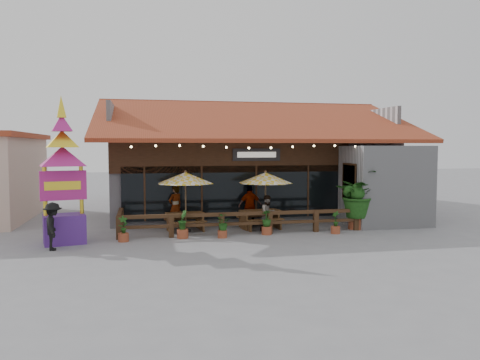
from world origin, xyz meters
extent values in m
plane|color=gray|center=(0.00, 0.00, 0.00)|extent=(100.00, 100.00, 0.00)
cube|color=#B6B6BC|center=(0.00, 7.00, 2.00)|extent=(14.00, 10.00, 4.00)
cube|color=#3D2213|center=(-1.50, 1.92, 3.20)|extent=(11.00, 0.16, 1.60)
cube|color=black|center=(-1.50, 1.90, 1.50)|extent=(10.00, 0.12, 2.40)
cube|color=tan|center=(-1.50, 2.10, 1.50)|extent=(9.80, 0.05, 2.20)
cube|color=#B6B6BC|center=(5.25, 0.65, 1.80)|extent=(3.50, 2.70, 3.60)
cube|color=red|center=(3.44, 0.50, 2.00)|extent=(0.06, 1.20, 1.50)
cube|color=#3D2213|center=(3.43, 0.50, 2.00)|extent=(0.04, 1.34, 1.64)
cube|color=#9F3D24|center=(0.00, 3.50, 4.90)|extent=(15.50, 7.05, 2.37)
cube|color=#9F3D24|center=(0.00, 10.50, 4.90)|extent=(15.50, 7.05, 2.37)
cube|color=#9F3D24|center=(0.00, 7.00, 6.02)|extent=(15.50, 0.30, 0.12)
cube|color=#B6B6BC|center=(-7.00, 7.00, 4.70)|extent=(0.20, 9.00, 1.80)
cube|color=#B6B6BC|center=(7.00, 7.00, 4.70)|extent=(0.20, 9.00, 1.80)
cube|color=black|center=(-0.50, 1.80, 3.20)|extent=(2.20, 0.10, 0.55)
cube|color=silver|center=(-0.50, 1.74, 3.20)|extent=(1.80, 0.02, 0.25)
cube|color=#3D2213|center=(-5.50, 1.86, 1.50)|extent=(0.08, 0.08, 2.40)
cube|color=#3D2213|center=(-3.00, 1.86, 1.50)|extent=(0.08, 0.08, 2.40)
cube|color=#3D2213|center=(-0.50, 1.86, 1.50)|extent=(0.08, 0.08, 2.40)
cube|color=#3D2213|center=(2.00, 1.86, 1.50)|extent=(0.08, 0.08, 2.40)
sphere|color=#FFD48C|center=(-6.00, 0.08, 3.55)|extent=(0.09, 0.09, 0.09)
sphere|color=#FFD48C|center=(-5.05, 0.08, 3.59)|extent=(0.09, 0.09, 0.09)
sphere|color=#FFD48C|center=(-4.10, 0.08, 3.60)|extent=(0.09, 0.09, 0.09)
sphere|color=#FFD48C|center=(-3.15, 0.08, 3.57)|extent=(0.09, 0.09, 0.09)
sphere|color=#FFD48C|center=(-2.20, 0.08, 3.53)|extent=(0.09, 0.09, 0.09)
sphere|color=#FFD48C|center=(-1.25, 0.08, 3.50)|extent=(0.09, 0.09, 0.09)
sphere|color=#FFD48C|center=(-0.30, 0.08, 3.51)|extent=(0.09, 0.09, 0.09)
sphere|color=#FFD48C|center=(0.65, 0.08, 3.55)|extent=(0.09, 0.09, 0.09)
sphere|color=#FFD48C|center=(1.60, 0.08, 3.59)|extent=(0.09, 0.09, 0.09)
sphere|color=#FFD48C|center=(2.55, 0.08, 3.60)|extent=(0.09, 0.09, 0.09)
sphere|color=#FFD48C|center=(3.50, 0.08, 3.57)|extent=(0.09, 0.09, 0.09)
cube|color=#432918|center=(-6.50, -0.50, 0.45)|extent=(0.20, 0.20, 0.90)
cube|color=#432918|center=(-4.50, -0.50, 0.45)|extent=(0.20, 0.20, 0.90)
cube|color=#432918|center=(-2.50, -0.50, 0.45)|extent=(0.20, 0.20, 0.90)
cube|color=#432918|center=(-0.50, -0.50, 0.45)|extent=(0.20, 0.20, 0.90)
cube|color=#432918|center=(1.50, -0.50, 0.45)|extent=(0.20, 0.20, 0.90)
cube|color=#432918|center=(3.30, -0.50, 0.45)|extent=(0.20, 0.20, 0.90)
cube|color=#432918|center=(-1.60, -0.50, 0.85)|extent=(9.80, 0.16, 0.14)
cube|color=#432918|center=(-1.60, -0.50, 0.45)|extent=(9.80, 0.12, 0.12)
cube|color=#432918|center=(-6.50, 0.75, 0.85)|extent=(0.16, 2.50, 0.14)
cube|color=#432918|center=(-6.50, 1.90, 0.45)|extent=(0.20, 0.20, 0.90)
cylinder|color=brown|center=(-3.82, 0.70, 1.21)|extent=(0.06, 0.06, 2.42)
cone|color=yellow|center=(-3.82, 0.70, 2.26)|extent=(3.13, 3.13, 0.47)
sphere|color=brown|center=(-3.82, 0.70, 2.52)|extent=(0.11, 0.11, 0.11)
cylinder|color=black|center=(-3.82, 0.70, 0.03)|extent=(0.46, 0.46, 0.06)
cylinder|color=brown|center=(-0.36, 0.73, 1.18)|extent=(0.06, 0.06, 2.37)
cone|color=yellow|center=(-0.36, 0.73, 2.21)|extent=(3.12, 3.12, 0.46)
sphere|color=brown|center=(-0.36, 0.73, 2.47)|extent=(0.10, 0.10, 0.10)
cylinder|color=black|center=(-0.36, 0.73, 0.03)|extent=(0.45, 0.45, 0.06)
cube|color=brown|center=(-3.83, 0.88, 0.73)|extent=(1.67, 0.94, 0.06)
cube|color=brown|center=(-4.52, 0.79, 0.37)|extent=(0.17, 0.70, 0.73)
cube|color=brown|center=(-3.14, 0.97, 0.37)|extent=(0.17, 0.70, 0.73)
cube|color=brown|center=(-3.76, 0.34, 0.44)|extent=(1.61, 0.47, 0.05)
cube|color=brown|center=(-3.90, 1.42, 0.44)|extent=(1.61, 0.47, 0.05)
cube|color=brown|center=(-0.61, 0.72, 0.78)|extent=(1.78, 1.02, 0.06)
cube|color=brown|center=(-1.34, 0.61, 0.39)|extent=(0.19, 0.74, 0.78)
cube|color=brown|center=(0.12, 0.82, 0.39)|extent=(0.19, 0.74, 0.78)
cube|color=brown|center=(-0.52, 0.14, 0.46)|extent=(1.71, 0.53, 0.05)
cube|color=brown|center=(-0.69, 1.29, 0.46)|extent=(1.71, 0.53, 0.05)
cube|color=#512484|center=(-8.41, -0.88, 0.54)|extent=(1.64, 1.38, 1.07)
cube|color=#B8227E|center=(-8.41, -0.88, 2.14)|extent=(1.61, 0.60, 1.07)
cube|color=yellow|center=(-8.41, -1.01, 2.14)|extent=(1.22, 0.32, 0.31)
cylinder|color=yellow|center=(-9.04, -0.88, 1.96)|extent=(0.14, 0.14, 1.79)
cylinder|color=yellow|center=(-7.79, -0.88, 1.96)|extent=(0.14, 0.14, 1.79)
pyramid|color=#B8227E|center=(-8.41, -0.88, 3.57)|extent=(2.59, 2.59, 0.71)
pyramid|color=yellow|center=(-8.41, -0.88, 4.15)|extent=(1.84, 1.84, 0.63)
pyramid|color=#B8227E|center=(-8.41, -0.88, 4.73)|extent=(1.19, 1.19, 0.63)
pyramid|color=yellow|center=(-8.41, -0.88, 5.40)|extent=(0.54, 0.54, 0.80)
cylinder|color=brown|center=(3.45, -0.24, 0.25)|extent=(0.69, 0.69, 0.50)
imported|color=#1F5518|center=(3.45, -0.24, 1.53)|extent=(2.44, 2.44, 2.06)
sphere|color=#1F5518|center=(3.62, -0.35, 1.14)|extent=(0.69, 0.69, 0.69)
sphere|color=#1F5518|center=(3.31, -0.08, 1.37)|extent=(0.59, 0.59, 0.59)
imported|color=#3D2213|center=(-4.19, 1.66, 0.94)|extent=(0.82, 0.75, 1.88)
imported|color=#3D2213|center=(-0.44, 0.02, 0.76)|extent=(0.90, 0.81, 1.52)
imported|color=#3D2213|center=(-0.87, 1.48, 0.92)|extent=(1.12, 0.57, 1.84)
imported|color=black|center=(-8.62, -1.98, 0.82)|extent=(0.77, 1.15, 1.65)
cylinder|color=brown|center=(-6.31, -0.97, 0.16)|extent=(0.40, 0.40, 0.32)
imported|color=#1F5518|center=(-6.31, -0.97, 0.65)|extent=(0.40, 0.32, 0.66)
cylinder|color=brown|center=(-4.08, -0.76, 0.18)|extent=(0.44, 0.44, 0.36)
imported|color=#1F5518|center=(-4.08, -0.76, 0.72)|extent=(0.41, 0.47, 0.73)
cylinder|color=brown|center=(-2.56, -1.00, 0.15)|extent=(0.37, 0.37, 0.30)
imported|color=#1F5518|center=(-2.56, -1.00, 0.60)|extent=(0.72, 0.72, 0.61)
cylinder|color=brown|center=(-0.68, -0.69, 0.16)|extent=(0.41, 0.41, 0.33)
imported|color=#1F5518|center=(-0.68, -0.69, 0.67)|extent=(0.47, 0.47, 0.68)
cylinder|color=brown|center=(2.14, -1.06, 0.15)|extent=(0.38, 0.38, 0.30)
imported|color=#1F5518|center=(2.14, -1.06, 0.62)|extent=(0.32, 0.39, 0.63)
camera|label=1|loc=(-5.57, -18.82, 3.53)|focal=35.00mm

